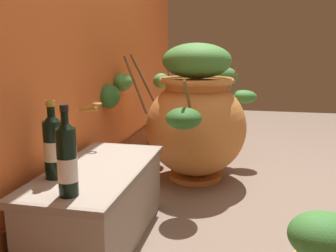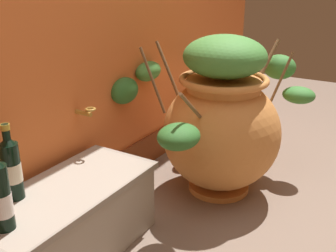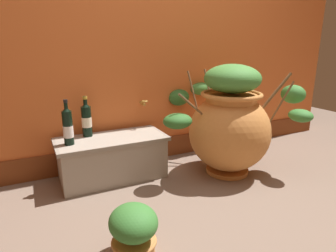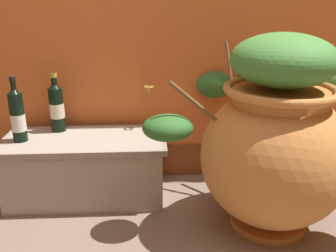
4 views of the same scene
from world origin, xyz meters
TOP-DOWN VIEW (x-y plane):
  - terracotta_urn at (0.46, 0.54)m, footprint 1.25×1.03m
  - stone_ledge at (-0.48, 0.86)m, footprint 0.88×0.41m
  - wine_bottle_left at (-0.64, 0.98)m, footprint 0.08×0.08m
  - wine_bottle_middle at (-0.81, 0.83)m, footprint 0.07×0.07m

SIDE VIEW (x-z plane):
  - stone_ledge at x=-0.48m, z-range 0.01..0.37m
  - terracotta_urn at x=0.46m, z-range -0.02..0.92m
  - wine_bottle_middle at x=-0.81m, z-range 0.33..0.67m
  - wine_bottle_left at x=-0.64m, z-range 0.33..0.67m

